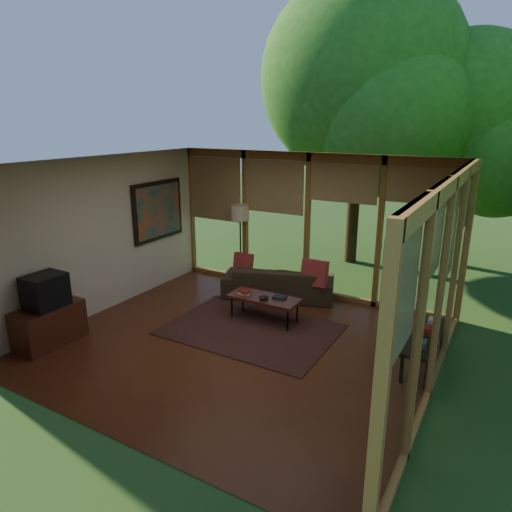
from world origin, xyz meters
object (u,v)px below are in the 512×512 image
Objects in this scene: television at (45,291)px; floor_lamp at (240,217)px; media_cabinet at (49,325)px; coffee_table at (264,299)px; side_console at (413,335)px; sofa at (278,282)px.

television is 3.86m from floor_lamp.
television is at bearing 0.00° from media_cabinet.
side_console is (2.46, -0.17, 0.02)m from coffee_table.
sofa is 1.26× the size of floor_lamp.
media_cabinet is 0.61× the size of floor_lamp.
media_cabinet is 5.33m from side_console.
television is at bearing -155.96° from side_console.
media_cabinet is at bearing 39.56° from sofa.
side_console is at bearing -4.00° from coffee_table.
floor_lamp is (1.13, 3.66, 1.11)m from media_cabinet.
floor_lamp is at bearing 73.17° from television.
side_console is at bearing 23.95° from media_cabinet.
media_cabinet is 0.71× the size of side_console.
floor_lamp is 1.18× the size of side_console.
coffee_table is 2.47m from side_console.
sofa is at bearing 58.30° from television.
television is (-2.11, -3.41, 0.55)m from sofa.
coffee_table is (0.29, -1.07, 0.09)m from sofa.
media_cabinet is at bearing 180.00° from television.
floor_lamp is (1.11, 3.66, 0.56)m from television.
media_cabinet reaches higher than coffee_table.
television is 5.33m from side_console.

